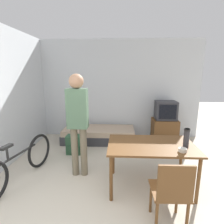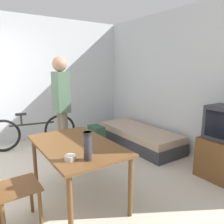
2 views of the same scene
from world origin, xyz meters
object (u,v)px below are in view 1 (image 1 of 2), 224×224
(wooden_chair, at_px, (171,191))
(thermos_flask, at_px, (186,137))
(person_standing, at_px, (78,118))
(tv, at_px, (165,123))
(dining_table, at_px, (151,149))
(mate_bowl, at_px, (183,150))
(daybed, at_px, (99,135))
(backpack, at_px, (75,145))
(bicycle, at_px, (19,164))

(wooden_chair, xyz_separation_m, thermos_flask, (0.38, 0.70, 0.39))
(person_standing, bearing_deg, wooden_chair, -39.69)
(tv, relative_size, person_standing, 0.61)
(tv, relative_size, dining_table, 0.82)
(person_standing, distance_m, mate_bowl, 1.71)
(wooden_chair, xyz_separation_m, mate_bowl, (0.29, 0.55, 0.25))
(daybed, xyz_separation_m, tv, (1.76, 0.12, 0.31))
(dining_table, bearing_deg, backpack, 143.38)
(dining_table, height_order, bicycle, bicycle)
(daybed, bearing_deg, dining_table, -61.05)
(daybed, relative_size, tv, 1.76)
(thermos_flask, height_order, mate_bowl, thermos_flask)
(tv, xyz_separation_m, thermos_flask, (-0.23, -2.11, 0.40))
(wooden_chair, distance_m, mate_bowl, 0.67)
(bicycle, distance_m, backpack, 1.29)
(wooden_chair, bearing_deg, tv, 77.82)
(tv, distance_m, dining_table, 2.14)
(bicycle, relative_size, mate_bowl, 15.14)
(dining_table, distance_m, mate_bowl, 0.47)
(dining_table, height_order, person_standing, person_standing)
(bicycle, xyz_separation_m, backpack, (0.64, 1.11, -0.12))
(dining_table, xyz_separation_m, wooden_chair, (0.10, -0.79, -0.15))
(wooden_chair, relative_size, thermos_flask, 3.07)
(daybed, height_order, person_standing, person_standing)
(bicycle, relative_size, thermos_flask, 5.97)
(tv, xyz_separation_m, wooden_chair, (-0.61, -2.81, 0.01))
(dining_table, relative_size, mate_bowl, 11.65)
(daybed, xyz_separation_m, bicycle, (-1.10, -1.89, 0.15))
(wooden_chair, relative_size, person_standing, 0.49)
(tv, height_order, dining_table, tv)
(daybed, xyz_separation_m, backpack, (-0.46, -0.78, 0.03))
(backpack, bearing_deg, thermos_flask, -31.43)
(dining_table, distance_m, bicycle, 2.18)
(wooden_chair, height_order, mate_bowl, wooden_chair)
(daybed, bearing_deg, person_standing, -95.42)
(tv, distance_m, backpack, 2.41)
(dining_table, distance_m, backpack, 1.93)
(dining_table, relative_size, thermos_flask, 4.60)
(bicycle, height_order, person_standing, person_standing)
(dining_table, bearing_deg, mate_bowl, -32.02)
(tv, bearing_deg, backpack, -158.04)
(bicycle, bearing_deg, backpack, 59.94)
(dining_table, bearing_deg, thermos_flask, -11.31)
(thermos_flask, distance_m, mate_bowl, 0.22)
(wooden_chair, distance_m, person_standing, 1.78)
(tv, height_order, person_standing, person_standing)
(tv, xyz_separation_m, bicycle, (-2.86, -2.01, -0.16))
(bicycle, relative_size, backpack, 3.98)
(tv, distance_m, person_standing, 2.64)
(dining_table, height_order, thermos_flask, thermos_flask)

